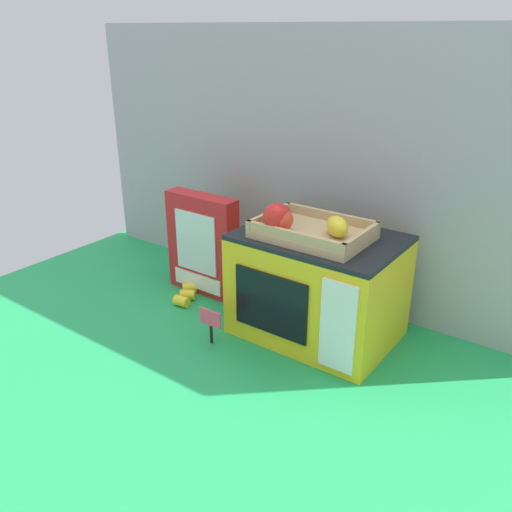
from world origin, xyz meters
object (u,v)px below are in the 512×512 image
food_groups_crate (305,227)px  loose_toy_banana (186,295)px  price_sign (212,322)px  cookie_set_box (203,245)px  toy_microwave (318,286)px

food_groups_crate → loose_toy_banana: size_ratio=2.29×
price_sign → cookie_set_box: bearing=134.9°
food_groups_crate → cookie_set_box: (-0.39, 0.05, -0.16)m
cookie_set_box → loose_toy_banana: 0.16m
toy_microwave → cookie_set_box: bearing=178.3°
loose_toy_banana → price_sign: bearing=-32.3°
food_groups_crate → loose_toy_banana: food_groups_crate is taller
food_groups_crate → cookie_set_box: bearing=172.8°
price_sign → toy_microwave: bearing=47.5°
toy_microwave → cookie_set_box: size_ratio=1.30×
toy_microwave → loose_toy_banana: bearing=-171.1°
cookie_set_box → price_sign: 0.33m
food_groups_crate → toy_microwave: bearing=56.4°
cookie_set_box → price_sign: (0.22, -0.22, -0.09)m
toy_microwave → food_groups_crate: bearing=-123.6°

